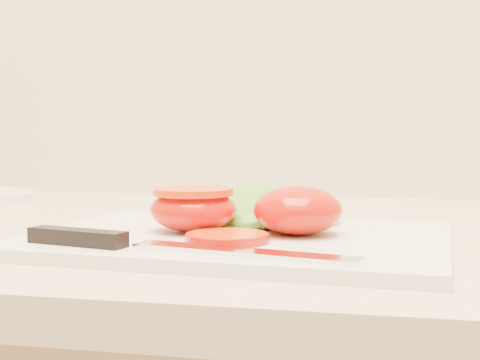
# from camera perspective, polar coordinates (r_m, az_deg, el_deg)

# --- Properties ---
(cutting_board) EXTENTS (0.36, 0.28, 0.01)m
(cutting_board) POSITION_cam_1_polar(r_m,az_deg,el_deg) (0.57, -0.21, -5.13)
(cutting_board) COLOR white
(cutting_board) RESTS_ON counter
(tomato_half_dome) EXTENTS (0.07, 0.07, 0.04)m
(tomato_half_dome) POSITION_cam_1_polar(r_m,az_deg,el_deg) (0.56, 4.94, -2.58)
(tomato_half_dome) COLOR red
(tomato_half_dome) RESTS_ON cutting_board
(tomato_half_cut) EXTENTS (0.07, 0.07, 0.04)m
(tomato_half_cut) POSITION_cam_1_polar(r_m,az_deg,el_deg) (0.58, -4.00, -2.37)
(tomato_half_cut) COLOR red
(tomato_half_cut) RESTS_ON cutting_board
(tomato_slice_0) EXTENTS (0.06, 0.06, 0.01)m
(tomato_slice_0) POSITION_cam_1_polar(r_m,az_deg,el_deg) (0.52, -1.10, -4.93)
(tomato_slice_0) COLOR #F0510F
(tomato_slice_0) RESTS_ON cutting_board
(lettuce_leaf_0) EXTENTS (0.18, 0.15, 0.03)m
(lettuce_leaf_0) POSITION_cam_1_polar(r_m,az_deg,el_deg) (0.63, 0.47, -2.36)
(lettuce_leaf_0) COLOR #65BE32
(lettuce_leaf_0) RESTS_ON cutting_board
(lettuce_leaf_1) EXTENTS (0.12, 0.11, 0.02)m
(lettuce_leaf_1) POSITION_cam_1_polar(r_m,az_deg,el_deg) (0.63, 4.34, -2.73)
(lettuce_leaf_1) COLOR #65BE32
(lettuce_leaf_1) RESTS_ON cutting_board
(knife) EXTENTS (0.26, 0.06, 0.01)m
(knife) POSITION_cam_1_polar(r_m,az_deg,el_deg) (0.50, -8.59, -5.31)
(knife) COLOR silver
(knife) RESTS_ON cutting_board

